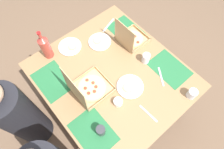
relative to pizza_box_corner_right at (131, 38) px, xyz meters
name	(u,v)px	position (x,y,z in m)	size (l,w,h in m)	color
ground_plane	(112,103)	(-0.17, 0.39, -0.79)	(6.00, 6.00, 0.00)	brown
dining_table	(112,80)	(-0.17, 0.39, -0.15)	(1.31, 1.19, 0.75)	#3F3328
placemat_near_left	(169,68)	(-0.46, -0.06, -0.04)	(0.36, 0.26, 0.00)	#236638
placemat_near_right	(126,31)	(0.13, -0.06, -0.04)	(0.36, 0.26, 0.00)	#236638
placemat_far_left	(93,132)	(-0.46, 0.83, -0.04)	(0.36, 0.26, 0.00)	#236638
placemat_far_right	(53,81)	(0.13, 0.83, -0.04)	(0.36, 0.26, 0.00)	#236638
pizza_box_corner_right	(131,38)	(0.00, 0.00, 0.00)	(0.25, 0.26, 0.29)	tan
pizza_box_edge_far	(88,88)	(-0.16, 0.64, 0.01)	(0.30, 0.30, 0.34)	tan
plate_far_right	(99,42)	(0.19, 0.25, -0.04)	(0.22, 0.22, 0.03)	white
plate_near_left	(70,47)	(0.33, 0.50, -0.04)	(0.22, 0.22, 0.03)	white
plate_near_right	(130,87)	(-0.37, 0.35, -0.04)	(0.23, 0.23, 0.03)	white
soda_bottle	(45,47)	(0.38, 0.70, 0.09)	(0.09, 0.09, 0.32)	#B2382D
cup_spare	(146,58)	(-0.26, 0.06, 0.00)	(0.07, 0.07, 0.10)	silver
cup_dark	(192,94)	(-0.76, 0.01, 0.00)	(0.08, 0.08, 0.09)	silver
cup_clear_left	(101,131)	(-0.50, 0.78, 0.00)	(0.07, 0.07, 0.09)	#333338
condiment_bowl	(118,102)	(-0.41, 0.53, -0.02)	(0.08, 0.08, 0.05)	white
knife_by_far_right	(108,25)	(0.30, 0.03, -0.04)	(0.21, 0.02, 0.01)	#B7B7BC
fork_by_near_right	(148,114)	(-0.64, 0.40, -0.04)	(0.19, 0.02, 0.01)	#B7B7BC
fork_by_far_left	(161,77)	(-0.47, 0.07, -0.04)	(0.19, 0.02, 0.01)	#B7B7BC
diner_right_seat	(21,117)	(0.13, 1.24, -0.27)	(0.32, 0.32, 1.17)	black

